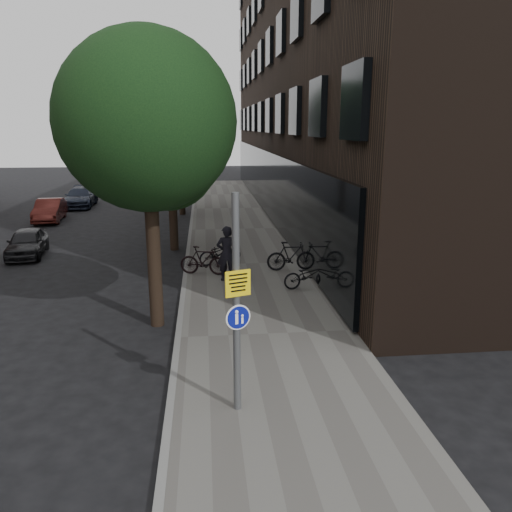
{
  "coord_description": "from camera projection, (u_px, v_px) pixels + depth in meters",
  "views": [
    {
      "loc": [
        -1.26,
        -8.24,
        5.18
      ],
      "look_at": [
        0.01,
        3.9,
        2.0
      ],
      "focal_mm": 35.0,
      "sensor_mm": 36.0,
      "label": 1
    }
  ],
  "objects": [
    {
      "name": "parked_car_near",
      "position": [
        27.0,
        242.0,
        20.45
      ],
      "size": [
        1.75,
        3.45,
        1.13
      ],
      "primitive_type": "imported",
      "rotation": [
        0.0,
        0.0,
        0.13
      ],
      "color": "black",
      "rests_on": "ground"
    },
    {
      "name": "street_tree_near",
      "position": [
        151.0,
        129.0,
        12.29
      ],
      "size": [
        4.4,
        4.4,
        7.5
      ],
      "color": "black",
      "rests_on": "ground"
    },
    {
      "name": "ground",
      "position": [
        277.0,
        411.0,
        9.36
      ],
      "size": [
        120.0,
        120.0,
        0.0
      ],
      "primitive_type": "plane",
      "color": "black",
      "rests_on": "ground"
    },
    {
      "name": "parked_bike_facade_near",
      "position": [
        308.0,
        275.0,
        16.01
      ],
      "size": [
        1.72,
        0.84,
        0.86
      ],
      "primitive_type": "imported",
      "rotation": [
        0.0,
        0.0,
        1.74
      ],
      "color": "black",
      "rests_on": "sidewalk"
    },
    {
      "name": "signpost",
      "position": [
        236.0,
        305.0,
        8.73
      ],
      "size": [
        0.45,
        0.17,
        4.01
      ],
      "rotation": [
        0.0,
        0.0,
        0.33
      ],
      "color": "#595B5E",
      "rests_on": "sidewalk"
    },
    {
      "name": "street_tree_far",
      "position": [
        181.0,
        127.0,
        29.13
      ],
      "size": [
        5.0,
        5.0,
        7.8
      ],
      "color": "black",
      "rests_on": "ground"
    },
    {
      "name": "street_tree_mid",
      "position": [
        171.0,
        128.0,
        20.47
      ],
      "size": [
        5.0,
        5.0,
        7.8
      ],
      "color": "black",
      "rests_on": "ground"
    },
    {
      "name": "parked_car_far",
      "position": [
        80.0,
        197.0,
        33.01
      ],
      "size": [
        1.95,
        4.43,
        1.26
      ],
      "primitive_type": "imported",
      "rotation": [
        0.0,
        0.0,
        0.04
      ],
      "color": "#1C2333",
      "rests_on": "ground"
    },
    {
      "name": "parked_bike_curb_far",
      "position": [
        204.0,
        260.0,
        17.46
      ],
      "size": [
        1.76,
        0.9,
        1.02
      ],
      "primitive_type": "imported",
      "rotation": [
        0.0,
        0.0,
        1.31
      ],
      "color": "black",
      "rests_on": "sidewalk"
    },
    {
      "name": "curb_edge",
      "position": [
        186.0,
        266.0,
        18.77
      ],
      "size": [
        0.15,
        60.0,
        0.13
      ],
      "primitive_type": "cube",
      "color": "slate",
      "rests_on": "ground"
    },
    {
      "name": "parked_bike_curb_near",
      "position": [
        220.0,
        253.0,
        18.78
      ],
      "size": [
        1.77,
        1.14,
        0.88
      ],
      "primitive_type": "imported",
      "rotation": [
        0.0,
        0.0,
        1.93
      ],
      "color": "black",
      "rests_on": "sidewalk"
    },
    {
      "name": "parked_bike_facade_far",
      "position": [
        291.0,
        256.0,
        17.96
      ],
      "size": [
        1.77,
        0.52,
        1.06
      ],
      "primitive_type": "imported",
      "rotation": [
        0.0,
        0.0,
        1.58
      ],
      "color": "black",
      "rests_on": "sidewalk"
    },
    {
      "name": "building_right_dark_brick",
      "position": [
        368.0,
        59.0,
        29.12
      ],
      "size": [
        12.0,
        40.0,
        18.0
      ],
      "primitive_type": "cube",
      "color": "black",
      "rests_on": "ground"
    },
    {
      "name": "sidewalk",
      "position": [
        246.0,
        265.0,
        19.0
      ],
      "size": [
        4.5,
        60.0,
        0.12
      ],
      "primitive_type": "cube",
      "color": "#5E5C57",
      "rests_on": "ground"
    },
    {
      "name": "parked_car_mid",
      "position": [
        50.0,
        210.0,
        27.95
      ],
      "size": [
        1.68,
        3.87,
        1.24
      ],
      "primitive_type": "imported",
      "rotation": [
        0.0,
        0.0,
        0.1
      ],
      "color": "#561D18",
      "rests_on": "ground"
    },
    {
      "name": "pedestrian",
      "position": [
        227.0,
        253.0,
        16.7
      ],
      "size": [
        0.71,
        0.49,
        1.87
      ],
      "primitive_type": "imported",
      "rotation": [
        0.0,
        0.0,
        3.2
      ],
      "color": "black",
      "rests_on": "sidewalk"
    }
  ]
}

